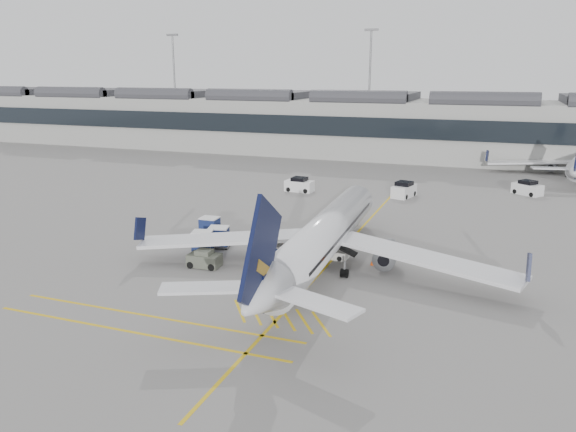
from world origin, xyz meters
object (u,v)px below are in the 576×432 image
(ramp_agent_a, at_px, (297,249))
(belt_loader, at_px, (325,251))
(pushback_tug, at_px, (204,259))
(airliner_main, at_px, (323,237))
(baggage_cart_a, at_px, (276,253))
(ramp_agent_b, at_px, (264,257))

(ramp_agent_a, bearing_deg, belt_loader, 17.99)
(belt_loader, bearing_deg, pushback_tug, -143.56)
(pushback_tug, bearing_deg, ramp_agent_a, 31.89)
(airliner_main, relative_size, baggage_cart_a, 19.47)
(airliner_main, bearing_deg, pushback_tug, -163.26)
(ramp_agent_a, height_order, pushback_tug, ramp_agent_a)
(belt_loader, bearing_deg, airliner_main, -75.49)
(ramp_agent_a, xyz_separation_m, pushback_tug, (-6.74, -4.77, -0.23))
(airliner_main, height_order, pushback_tug, airliner_main)
(baggage_cart_a, height_order, ramp_agent_a, ramp_agent_a)
(airliner_main, xyz_separation_m, pushback_tug, (-9.65, -3.31, -2.11))
(airliner_main, bearing_deg, ramp_agent_a, 151.24)
(belt_loader, xyz_separation_m, ramp_agent_b, (-4.18, -4.30, 0.27))
(ramp_agent_b, bearing_deg, airliner_main, -173.59)
(ramp_agent_b, relative_size, pushback_tug, 0.60)
(baggage_cart_a, bearing_deg, pushback_tug, -131.17)
(ramp_agent_a, bearing_deg, ramp_agent_b, -141.84)
(pushback_tug, bearing_deg, baggage_cart_a, 28.30)
(ramp_agent_a, height_order, ramp_agent_b, ramp_agent_a)
(airliner_main, xyz_separation_m, ramp_agent_a, (-2.92, 1.46, -1.89))
(ramp_agent_a, distance_m, pushback_tug, 8.26)
(airliner_main, xyz_separation_m, baggage_cart_a, (-4.33, -0.02, -1.93))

